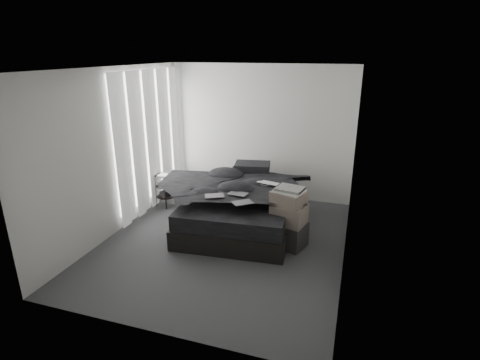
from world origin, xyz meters
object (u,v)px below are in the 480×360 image
(box_lower, at_px, (288,234))
(side_stand, at_px, (165,190))
(bed, at_px, (241,216))
(laptop, at_px, (267,179))

(box_lower, bearing_deg, side_stand, 161.73)
(bed, relative_size, side_stand, 3.70)
(side_stand, bearing_deg, box_lower, -18.27)
(laptop, bearing_deg, bed, -154.50)
(side_stand, xyz_separation_m, box_lower, (2.52, -0.83, -0.12))
(laptop, relative_size, side_stand, 0.59)
(bed, xyz_separation_m, laptop, (0.41, 0.09, 0.67))
(laptop, relative_size, box_lower, 0.71)
(bed, bearing_deg, side_stand, 162.83)
(bed, relative_size, laptop, 6.24)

